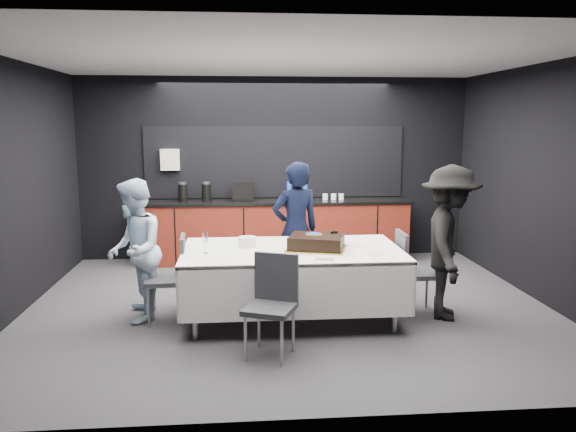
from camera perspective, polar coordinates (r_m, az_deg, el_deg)
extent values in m
plane|color=#3D3D41|center=(6.60, 0.07, -9.18)|extent=(6.00, 6.00, 0.00)
cube|color=white|center=(6.29, 0.08, 15.78)|extent=(6.00, 5.00, 0.04)
cube|color=black|center=(8.77, -1.33, 4.85)|extent=(6.00, 0.04, 2.80)
cube|color=black|center=(3.83, 3.29, -1.26)|extent=(6.00, 0.04, 2.80)
cube|color=black|center=(6.73, -26.30, 2.44)|extent=(0.04, 5.00, 2.80)
cube|color=black|center=(7.20, 24.66, 2.95)|extent=(0.04, 5.00, 2.80)
cube|color=#5E180E|center=(8.60, -1.18, -1.63)|extent=(4.00, 0.60, 0.90)
cube|color=black|center=(8.53, -1.20, 1.47)|extent=(4.10, 0.64, 0.04)
cube|color=black|center=(8.74, -1.33, 5.49)|extent=(4.00, 0.03, 1.10)
cube|color=white|center=(8.74, -11.89, 5.62)|extent=(0.28, 0.12, 0.32)
cylinder|color=black|center=(8.53, -10.63, 2.33)|extent=(0.14, 0.14, 0.26)
cylinder|color=black|center=(8.51, -8.28, 2.37)|extent=(0.14, 0.14, 0.26)
cube|color=black|center=(8.49, -4.57, 2.56)|extent=(0.32, 0.24, 0.30)
cylinder|color=blue|center=(8.57, 0.12, 2.59)|extent=(0.07, 0.07, 0.28)
cylinder|color=orange|center=(8.58, 0.91, 2.53)|extent=(0.07, 0.07, 0.26)
cylinder|color=blue|center=(8.52, 1.77, 2.55)|extent=(0.07, 0.07, 0.28)
cylinder|color=white|center=(8.60, 3.80, 1.95)|extent=(0.08, 0.08, 0.09)
cylinder|color=white|center=(8.62, 4.66, 1.96)|extent=(0.08, 0.08, 0.09)
cylinder|color=white|center=(8.64, 5.44, 1.97)|extent=(0.08, 0.08, 0.09)
cylinder|color=#99999E|center=(8.52, -10.66, 3.30)|extent=(0.12, 0.12, 0.03)
cylinder|color=#99999E|center=(8.49, -8.31, 3.34)|extent=(0.12, 0.12, 0.03)
cylinder|color=#99999E|center=(5.62, -9.44, -8.64)|extent=(0.06, 0.06, 0.75)
cylinder|color=#99999E|center=(6.58, -8.76, -5.93)|extent=(0.06, 0.06, 0.75)
cylinder|color=#99999E|center=(5.81, 10.83, -8.08)|extent=(0.06, 0.06, 0.75)
cylinder|color=#99999E|center=(6.74, 8.54, -5.55)|extent=(0.06, 0.06, 0.75)
cube|color=white|center=(6.00, 0.40, -3.52)|extent=(2.32, 1.32, 0.04)
cube|color=white|center=(5.45, 1.03, -7.77)|extent=(2.32, 0.02, 0.55)
cube|color=white|center=(6.70, -0.11, -4.48)|extent=(2.32, 0.02, 0.55)
cube|color=white|center=(6.08, -10.52, -6.10)|extent=(0.02, 1.32, 0.55)
cube|color=white|center=(6.28, 10.96, -5.61)|extent=(0.02, 1.32, 0.55)
cube|color=gold|center=(5.99, 2.91, -3.30)|extent=(0.71, 0.64, 0.01)
cube|color=black|center=(5.97, 2.91, -2.67)|extent=(0.66, 0.58, 0.12)
cube|color=black|center=(5.96, 2.92, -2.04)|extent=(0.66, 0.58, 0.01)
cylinder|color=orange|center=(6.01, 2.65, -1.85)|extent=(0.18, 0.18, 0.00)
cylinder|color=blue|center=(6.01, 2.65, -1.81)|extent=(0.15, 0.15, 0.01)
sphere|color=black|center=(6.10, 4.44, -1.56)|extent=(0.04, 0.04, 0.04)
sphere|color=black|center=(6.06, 4.69, -1.63)|extent=(0.04, 0.04, 0.04)
sphere|color=black|center=(6.06, 4.32, -1.63)|extent=(0.04, 0.04, 0.04)
cylinder|color=white|center=(6.13, -4.17, -2.60)|extent=(0.20, 0.20, 0.10)
cylinder|color=white|center=(5.61, -2.03, -4.20)|extent=(0.21, 0.21, 0.01)
cylinder|color=white|center=(6.22, 6.86, -2.90)|extent=(0.20, 0.20, 0.01)
cylinder|color=white|center=(5.83, 8.64, -3.80)|extent=(0.19, 0.19, 0.01)
cylinder|color=white|center=(6.33, 1.20, -2.62)|extent=(0.20, 0.20, 0.01)
cube|color=white|center=(5.55, 3.71, -4.26)|extent=(0.19, 0.14, 0.03)
cylinder|color=white|center=(5.85, -8.37, -3.75)|extent=(0.06, 0.06, 0.00)
cylinder|color=white|center=(5.84, -8.39, -3.16)|extent=(0.01, 0.01, 0.12)
cylinder|color=white|center=(5.81, -8.41, -2.10)|extent=(0.05, 0.05, 0.10)
cube|color=#323237|center=(6.16, -12.32, -6.39)|extent=(0.44, 0.44, 0.05)
cube|color=#323237|center=(6.08, -10.61, -4.10)|extent=(0.06, 0.42, 0.45)
cylinder|color=#99999E|center=(6.40, -13.66, -7.98)|extent=(0.03, 0.03, 0.44)
cylinder|color=#99999E|center=(6.08, -13.98, -8.93)|extent=(0.03, 0.03, 0.44)
cylinder|color=#99999E|center=(6.37, -10.59, -7.94)|extent=(0.03, 0.03, 0.44)
cylinder|color=#99999E|center=(6.05, -10.74, -8.90)|extent=(0.03, 0.03, 0.44)
cube|color=#323237|center=(6.43, 13.00, -5.73)|extent=(0.43, 0.43, 0.05)
cube|color=#323237|center=(6.32, 11.44, -3.61)|extent=(0.05, 0.42, 0.45)
cylinder|color=#99999E|center=(6.39, 14.84, -8.05)|extent=(0.03, 0.03, 0.44)
cylinder|color=#99999E|center=(6.70, 13.91, -7.19)|extent=(0.03, 0.03, 0.44)
cylinder|color=#99999E|center=(6.29, 11.88, -8.21)|extent=(0.03, 0.03, 0.44)
cylinder|color=#99999E|center=(6.61, 11.07, -7.33)|extent=(0.03, 0.03, 0.44)
cube|color=#323237|center=(5.13, -1.87, -9.42)|extent=(0.55, 0.55, 0.05)
cube|color=#323237|center=(5.23, -1.19, -6.18)|extent=(0.40, 0.20, 0.45)
cylinder|color=#99999E|center=(5.12, -4.34, -12.23)|extent=(0.03, 0.03, 0.44)
cylinder|color=#99999E|center=(5.01, -0.64, -12.70)|extent=(0.03, 0.03, 0.44)
cylinder|color=#99999E|center=(5.42, -2.98, -10.98)|extent=(0.03, 0.03, 0.44)
cylinder|color=#99999E|center=(5.31, 0.53, -11.38)|extent=(0.03, 0.03, 0.44)
imported|color=black|center=(6.80, 0.77, -1.41)|extent=(0.69, 0.56, 1.65)
imported|color=silver|center=(6.20, -15.34, -3.41)|extent=(0.67, 0.81, 1.53)
imported|color=black|center=(6.28, 16.07, -2.61)|extent=(0.94, 1.22, 1.67)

